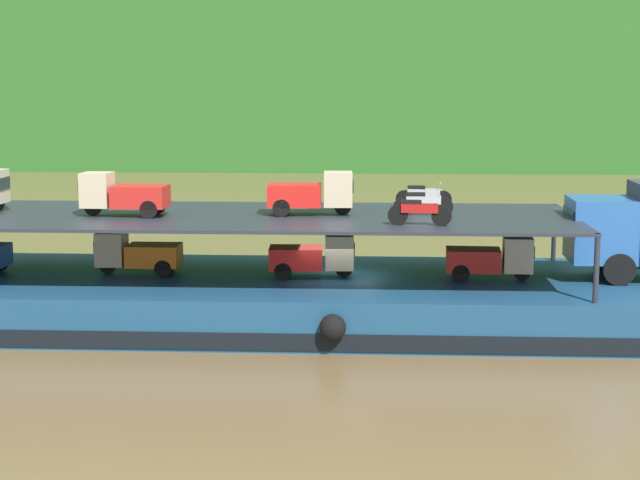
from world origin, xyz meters
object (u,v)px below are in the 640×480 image
mini_truck_lower_fore (491,258)px  mini_truck_upper_mid (123,194)px  mini_truck_lower_aft (137,253)px  motorcycle_upper_port (419,211)px  motorcycle_upper_stbd (423,195)px  mini_truck_upper_fore (312,193)px  cargo_barge (338,300)px  mini_truck_lower_mid (313,256)px  motorcycle_upper_centre (423,203)px

mini_truck_lower_fore → mini_truck_upper_mid: bearing=-178.6°
mini_truck_lower_aft → motorcycle_upper_port: bearing=-14.3°
mini_truck_lower_aft → motorcycle_upper_stbd: 9.76m
mini_truck_lower_aft → mini_truck_upper_fore: 6.09m
mini_truck_upper_mid → motorcycle_upper_port: (9.33, -1.68, -0.26)m
cargo_barge → mini_truck_lower_fore: 5.07m
mini_truck_lower_aft → mini_truck_lower_fore: size_ratio=0.98×
mini_truck_upper_fore → motorcycle_upper_stbd: mini_truck_upper_fore is taller
mini_truck_upper_fore → motorcycle_upper_port: size_ratio=1.46×
mini_truck_lower_fore → mini_truck_upper_mid: (-11.72, -0.29, 2.00)m
mini_truck_lower_mid → motorcycle_upper_centre: 3.90m
mini_truck_upper_mid → mini_truck_upper_fore: size_ratio=1.00×
motorcycle_upper_port → motorcycle_upper_centre: (0.21, 2.15, 0.00)m
mini_truck_lower_fore → motorcycle_upper_stbd: (-2.07, 2.34, 1.74)m
motorcycle_upper_stbd → mini_truck_lower_fore: bearing=-48.5°
cargo_barge → motorcycle_upper_stbd: bearing=38.1°
cargo_barge → mini_truck_upper_fore: 3.55m
cargo_barge → mini_truck_lower_mid: mini_truck_lower_mid is taller
mini_truck_upper_fore → mini_truck_lower_aft: bearing=179.9°
mini_truck_lower_aft → mini_truck_upper_fore: (5.75, -0.01, 2.00)m
mini_truck_upper_mid → motorcycle_upper_stbd: mini_truck_upper_mid is taller
mini_truck_lower_mid → mini_truck_upper_mid: size_ratio=1.01×
cargo_barge → motorcycle_upper_port: motorcycle_upper_port is taller
cargo_barge → motorcycle_upper_centre: 4.16m
motorcycle_upper_centre → motorcycle_upper_stbd: size_ratio=1.00×
mini_truck_lower_mid → mini_truck_upper_fore: 2.01m
mini_truck_lower_mid → motorcycle_upper_port: (3.28, -2.08, 1.74)m
mini_truck_lower_mid → mini_truck_upper_fore: mini_truck_upper_fore is taller
mini_truck_upper_fore → motorcycle_upper_port: bearing=-34.7°
mini_truck_lower_aft → mini_truck_upper_mid: size_ratio=0.99×
motorcycle_upper_port → motorcycle_upper_stbd: bearing=85.9°
motorcycle_upper_centre → motorcycle_upper_port: bearing=-95.4°
motorcycle_upper_port → motorcycle_upper_stbd: same height
mini_truck_lower_aft → motorcycle_upper_centre: motorcycle_upper_centre is taller
mini_truck_lower_aft → motorcycle_upper_centre: bearing=-1.0°
cargo_barge → motorcycle_upper_stbd: size_ratio=16.75×
cargo_barge → mini_truck_lower_mid: 1.65m
mini_truck_upper_mid → motorcycle_upper_stbd: bearing=15.3°
motorcycle_upper_port → motorcycle_upper_stbd: (0.31, 4.31, 0.00)m
mini_truck_lower_aft → cargo_barge: bearing=-1.6°
motorcycle_upper_port → motorcycle_upper_centre: bearing=84.6°
mini_truck_lower_mid → motorcycle_upper_centre: motorcycle_upper_centre is taller
mini_truck_upper_fore → mini_truck_lower_mid: bearing=-76.6°
mini_truck_lower_fore → mini_truck_lower_mid: bearing=178.9°
mini_truck_upper_fore → mini_truck_lower_fore: bearing=-3.3°
mini_truck_upper_mid → motorcycle_upper_port: bearing=-10.2°
cargo_barge → motorcycle_upper_port: size_ratio=16.77×
mini_truck_lower_aft → mini_truck_lower_fore: bearing=-1.7°
cargo_barge → motorcycle_upper_centre: size_ratio=16.75×
cargo_barge → motorcycle_upper_centre: (2.68, 0.02, 3.18)m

